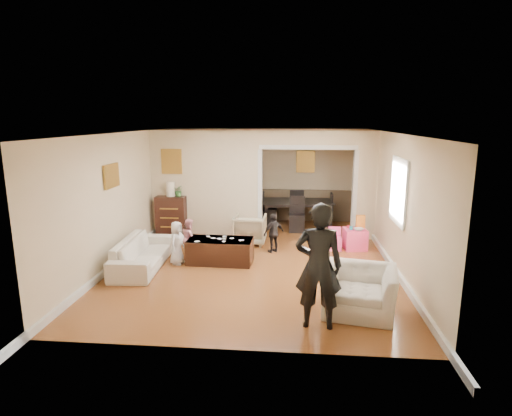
# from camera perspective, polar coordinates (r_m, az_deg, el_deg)

# --- Properties ---
(floor) EXTENTS (7.00, 7.00, 0.00)m
(floor) POSITION_cam_1_polar(r_m,az_deg,el_deg) (8.77, -0.12, -6.99)
(floor) COLOR #9A5427
(floor) RESTS_ON ground
(partition_left) EXTENTS (2.75, 0.18, 2.60)m
(partition_left) POSITION_cam_1_polar(r_m,az_deg,el_deg) (10.40, -6.79, 3.34)
(partition_left) COLOR beige
(partition_left) RESTS_ON ground
(partition_right) EXTENTS (0.55, 0.18, 2.60)m
(partition_right) POSITION_cam_1_polar(r_m,az_deg,el_deg) (10.32, 14.65, 2.97)
(partition_right) COLOR beige
(partition_right) RESTS_ON ground
(partition_header) EXTENTS (2.22, 0.18, 0.35)m
(partition_header) POSITION_cam_1_polar(r_m,az_deg,el_deg) (10.07, 7.16, 9.48)
(partition_header) COLOR beige
(partition_header) RESTS_ON partition_right
(window_pane) EXTENTS (0.03, 0.95, 1.10)m
(window_pane) POSITION_cam_1_polar(r_m,az_deg,el_deg) (8.21, 18.97, 2.18)
(window_pane) COLOR white
(window_pane) RESTS_ON ground
(framed_art_partition) EXTENTS (0.45, 0.03, 0.55)m
(framed_art_partition) POSITION_cam_1_polar(r_m,az_deg,el_deg) (10.43, -11.45, 6.26)
(framed_art_partition) COLOR brown
(framed_art_partition) RESTS_ON partition_left
(framed_art_sofa_wall) EXTENTS (0.03, 0.55, 0.40)m
(framed_art_sofa_wall) POSITION_cam_1_polar(r_m,az_deg,el_deg) (8.47, -19.15, 4.17)
(framed_art_sofa_wall) COLOR brown
(framed_art_alcove) EXTENTS (0.45, 0.03, 0.55)m
(framed_art_alcove) POSITION_cam_1_polar(r_m,az_deg,el_deg) (11.76, 6.79, 6.32)
(framed_art_alcove) COLOR brown
(sofa) EXTENTS (0.87, 2.01, 0.58)m
(sofa) POSITION_cam_1_polar(r_m,az_deg,el_deg) (8.54, -15.26, -5.95)
(sofa) COLOR silver
(sofa) RESTS_ON ground
(armchair_back) EXTENTS (0.74, 0.76, 0.68)m
(armchair_back) POSITION_cam_1_polar(r_m,az_deg,el_deg) (9.75, -0.84, -2.93)
(armchair_back) COLOR tan
(armchair_back) RESTS_ON ground
(armchair_front) EXTENTS (1.23, 1.12, 0.69)m
(armchair_front) POSITION_cam_1_polar(r_m,az_deg,el_deg) (6.57, 13.88, -10.87)
(armchair_front) COLOR silver
(armchair_front) RESTS_ON ground
(dresser) EXTENTS (0.73, 0.41, 1.00)m
(dresser) POSITION_cam_1_polar(r_m,az_deg,el_deg) (10.57, -11.44, -1.08)
(dresser) COLOR black
(dresser) RESTS_ON ground
(table_lamp) EXTENTS (0.22, 0.22, 0.36)m
(table_lamp) POSITION_cam_1_polar(r_m,az_deg,el_deg) (10.44, -11.60, 2.57)
(table_lamp) COLOR #F1DFC5
(table_lamp) RESTS_ON dresser
(potted_plant) EXTENTS (0.25, 0.22, 0.28)m
(potted_plant) POSITION_cam_1_polar(r_m,az_deg,el_deg) (10.39, -10.53, 2.35)
(potted_plant) COLOR #3B7233
(potted_plant) RESTS_ON dresser
(coffee_table) EXTENTS (1.32, 0.70, 0.49)m
(coffee_table) POSITION_cam_1_polar(r_m,az_deg,el_deg) (8.54, -4.90, -5.86)
(coffee_table) COLOR #381B11
(coffee_table) RESTS_ON ground
(coffee_cup) EXTENTS (0.10, 0.10, 0.09)m
(coffee_cup) POSITION_cam_1_polar(r_m,az_deg,el_deg) (8.39, -4.32, -4.13)
(coffee_cup) COLOR silver
(coffee_cup) RESTS_ON coffee_table
(play_table) EXTENTS (0.53, 0.53, 0.46)m
(play_table) POSITION_cam_1_polar(r_m,az_deg,el_deg) (9.63, 13.35, -4.14)
(play_table) COLOR #F94179
(play_table) RESTS_ON ground
(cereal_box) EXTENTS (0.21, 0.09, 0.30)m
(cereal_box) POSITION_cam_1_polar(r_m,az_deg,el_deg) (9.65, 14.09, -1.82)
(cereal_box) COLOR gold
(cereal_box) RESTS_ON play_table
(cyan_cup) EXTENTS (0.08, 0.08, 0.08)m
(cyan_cup) POSITION_cam_1_polar(r_m,az_deg,el_deg) (9.50, 12.88, -2.66)
(cyan_cup) COLOR teal
(cyan_cup) RESTS_ON play_table
(toy_block) EXTENTS (0.10, 0.09, 0.05)m
(toy_block) POSITION_cam_1_polar(r_m,az_deg,el_deg) (9.66, 12.62, -2.49)
(toy_block) COLOR red
(toy_block) RESTS_ON play_table
(play_bowl) EXTENTS (0.24, 0.24, 0.05)m
(play_bowl) POSITION_cam_1_polar(r_m,az_deg,el_deg) (9.46, 13.83, -2.86)
(play_bowl) COLOR silver
(play_bowl) RESTS_ON play_table
(dining_table) EXTENTS (2.04, 1.31, 0.68)m
(dining_table) POSITION_cam_1_polar(r_m,az_deg,el_deg) (11.46, 5.59, -0.70)
(dining_table) COLOR black
(dining_table) RESTS_ON ground
(adult_person) EXTENTS (0.67, 0.45, 1.79)m
(adult_person) POSITION_cam_1_polar(r_m,az_deg,el_deg) (5.83, 8.54, -7.87)
(adult_person) COLOR black
(adult_person) RESTS_ON ground
(child_kneel_a) EXTENTS (0.36, 0.48, 0.88)m
(child_kneel_a) POSITION_cam_1_polar(r_m,az_deg,el_deg) (8.53, -10.75, -4.69)
(child_kneel_a) COLOR silver
(child_kneel_a) RESTS_ON ground
(child_kneel_b) EXTENTS (0.42, 0.48, 0.82)m
(child_kneel_b) POSITION_cam_1_polar(r_m,az_deg,el_deg) (8.91, -9.04, -4.06)
(child_kneel_b) COLOR pink
(child_kneel_b) RESTS_ON ground
(child_toddler) EXTENTS (0.53, 0.48, 0.87)m
(child_toddler) POSITION_cam_1_polar(r_m,az_deg,el_deg) (9.09, 2.44, -3.45)
(child_toddler) COLOR black
(child_toddler) RESTS_ON ground
(craft_papers) EXTENTS (0.99, 0.50, 0.00)m
(craft_papers) POSITION_cam_1_polar(r_m,az_deg,el_deg) (8.47, -5.14, -4.27)
(craft_papers) COLOR white
(craft_papers) RESTS_ON coffee_table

